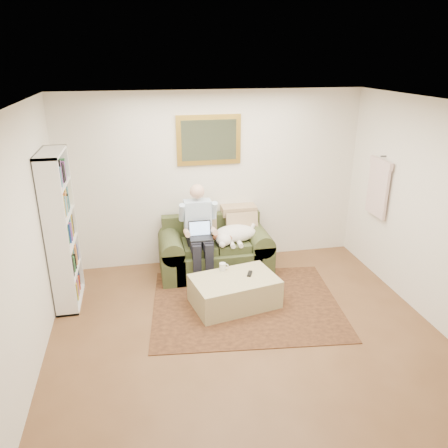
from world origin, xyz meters
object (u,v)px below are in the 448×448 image
object	(u,v)px
sofa	(215,254)
sleeping_dog	(235,233)
seated_man	(200,234)
bookshelf	(61,231)
laptop	(200,234)
coffee_mug	(223,267)
ottoman	(234,291)

from	to	relation	value
sofa	sleeping_dog	distance (m)	0.45
seated_man	bookshelf	distance (m)	1.84
laptop	coffee_mug	xyz separation A→B (m)	(0.21, -0.53, -0.28)
seated_man	bookshelf	size ratio (longest dim) A/B	0.68
coffee_mug	bookshelf	size ratio (longest dim) A/B	0.05
seated_man	ottoman	xyz separation A→B (m)	(0.32, -0.84, -0.49)
ottoman	coffee_mug	size ratio (longest dim) A/B	10.63
sofa	sleeping_dog	size ratio (longest dim) A/B	2.43
seated_man	coffee_mug	world-z (taller)	seated_man
sleeping_dog	bookshelf	distance (m)	2.38
sofa	ottoman	distance (m)	1.00
coffee_mug	bookshelf	distance (m)	2.10
ottoman	coffee_mug	world-z (taller)	coffee_mug
laptop	ottoman	size ratio (longest dim) A/B	0.30
laptop	ottoman	world-z (taller)	laptop
seated_man	ottoman	bearing A→B (deg)	-69.33
ottoman	bookshelf	distance (m)	2.32
sofa	sleeping_dog	xyz separation A→B (m)	(0.29, -0.08, 0.34)
bookshelf	coffee_mug	bearing A→B (deg)	-8.11
coffee_mug	ottoman	bearing A→B (deg)	-66.77
sofa	bookshelf	xyz separation A→B (m)	(-2.03, -0.46, 0.72)
sleeping_dog	coffee_mug	bearing A→B (deg)	-116.10
sleeping_dog	ottoman	size ratio (longest dim) A/B	0.63
sleeping_dog	ottoman	xyz separation A→B (m)	(-0.22, -0.91, -0.43)
sofa	coffee_mug	bearing A→B (deg)	-92.50
seated_man	ottoman	world-z (taller)	seated_man
laptop	bookshelf	xyz separation A→B (m)	(-1.79, -0.24, 0.29)
sofa	coffee_mug	world-z (taller)	sofa
sofa	seated_man	distance (m)	0.49
coffee_mug	seated_man	bearing A→B (deg)	109.57
sleeping_dog	ottoman	world-z (taller)	sleeping_dog
sofa	bookshelf	bearing A→B (deg)	-167.36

